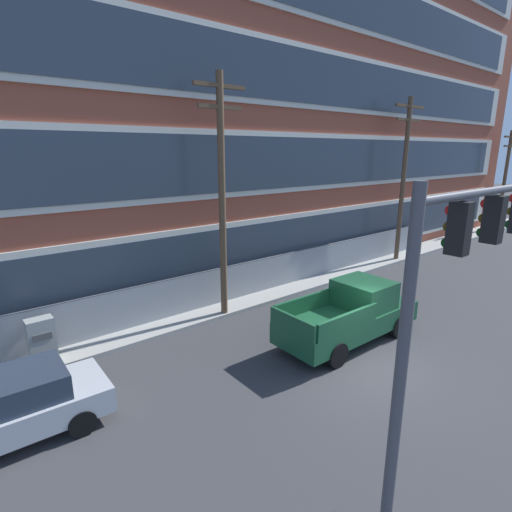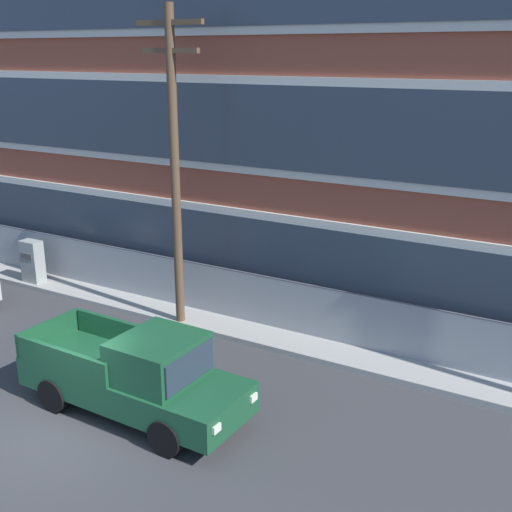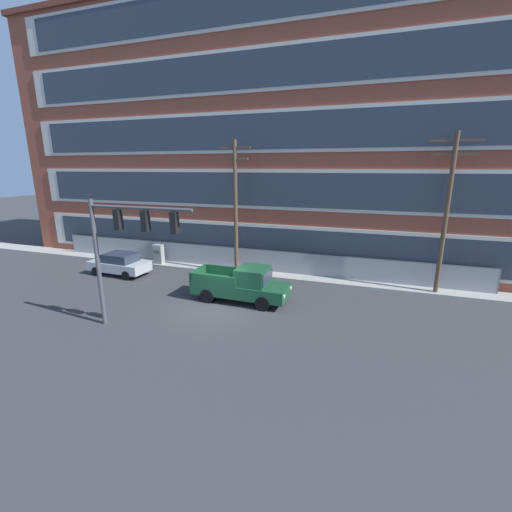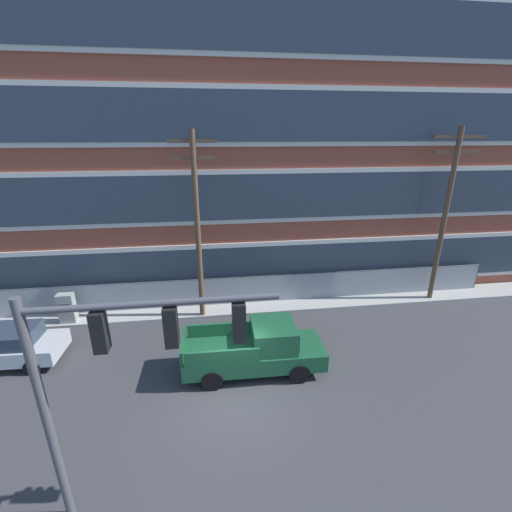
{
  "view_description": "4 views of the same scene",
  "coord_description": "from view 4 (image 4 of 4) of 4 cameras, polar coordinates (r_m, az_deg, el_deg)",
  "views": [
    {
      "loc": [
        -9.65,
        -6.29,
        6.42
      ],
      "look_at": [
        -0.04,
        5.38,
        2.42
      ],
      "focal_mm": 28.0,
      "sensor_mm": 36.0,
      "label": 1
    },
    {
      "loc": [
        9.76,
        -8.24,
        7.85
      ],
      "look_at": [
        2.78,
        3.69,
        3.45
      ],
      "focal_mm": 45.0,
      "sensor_mm": 36.0,
      "label": 2
    },
    {
      "loc": [
        7.62,
        -15.47,
        7.39
      ],
      "look_at": [
        0.9,
        4.14,
        1.98
      ],
      "focal_mm": 24.0,
      "sensor_mm": 36.0,
      "label": 3
    },
    {
      "loc": [
        -0.54,
        -9.74,
        8.95
      ],
      "look_at": [
        1.46,
        5.14,
        3.52
      ],
      "focal_mm": 24.0,
      "sensor_mm": 36.0,
      "label": 4
    }
  ],
  "objects": [
    {
      "name": "ground_plane",
      "position": [
        13.24,
        -3.59,
        -22.68
      ],
      "size": [
        160.0,
        160.0,
        0.0
      ],
      "primitive_type": "plane",
      "color": "#38383A"
    },
    {
      "name": "sidewalk_building_side",
      "position": [
        18.63,
        -5.15,
        -8.62
      ],
      "size": [
        80.0,
        1.75,
        0.16
      ],
      "primitive_type": "cube",
      "color": "#9E9B93",
      "rests_on": "ground"
    },
    {
      "name": "utility_pole_midblock",
      "position": [
        20.36,
        29.1,
        6.64
      ],
      "size": [
        2.73,
        0.26,
        9.26
      ],
      "color": "brown",
      "rests_on": "ground"
    },
    {
      "name": "electrical_cabinet",
      "position": [
        19.22,
        -28.94,
        -7.8
      ],
      "size": [
        0.75,
        0.48,
        1.64
      ],
      "color": "#939993",
      "rests_on": "ground"
    },
    {
      "name": "brick_mill_building",
      "position": [
        22.81,
        2.76,
        21.74
      ],
      "size": [
        49.95,
        10.96,
        19.36
      ],
      "color": "brown",
      "rests_on": "ground"
    },
    {
      "name": "utility_pole_near_corner",
      "position": [
        16.23,
        -9.77,
        5.39
      ],
      "size": [
        2.13,
        0.26,
        9.1
      ],
      "color": "brown",
      "rests_on": "ground"
    },
    {
      "name": "traffic_signal_mast",
      "position": [
        8.1,
        -22.23,
        -16.12
      ],
      "size": [
        5.18,
        0.43,
        6.01
      ],
      "color": "#4C4C51",
      "rests_on": "ground"
    },
    {
      "name": "sedan_silver",
      "position": [
        17.51,
        -36.03,
        -12.05
      ],
      "size": [
        4.28,
        2.0,
        1.56
      ],
      "color": "#B2B5BA",
      "rests_on": "ground"
    },
    {
      "name": "chain_link_fence",
      "position": [
        18.58,
        -8.47,
        -6.14
      ],
      "size": [
        31.93,
        0.06,
        1.69
      ],
      "color": "gray",
      "rests_on": "ground"
    },
    {
      "name": "pickup_truck_dark_green",
      "position": [
        13.87,
        0.15,
        -15.28
      ],
      "size": [
        5.53,
        2.14,
        2.04
      ],
      "color": "#194C2D",
      "rests_on": "ground"
    }
  ]
}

